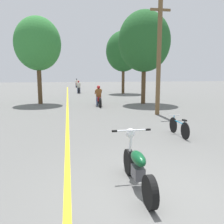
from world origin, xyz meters
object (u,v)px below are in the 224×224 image
roadside_tree_right_near (144,42)px  motorcycle_foreground (137,166)px  roadside_tree_right_far (123,52)px  bicycle_parked (179,127)px  roadside_tree_left (38,44)px  motorcycle_rider_lead (99,98)px  motorcycle_rider_mid (79,88)px  motorcycle_rider_far (77,84)px  utility_pole (159,57)px

roadside_tree_right_near → motorcycle_foreground: bearing=-108.4°
roadside_tree_right_far → bicycle_parked: bearing=-96.8°
roadside_tree_left → motorcycle_rider_lead: size_ratio=2.88×
motorcycle_foreground → bicycle_parked: bearing=53.4°
roadside_tree_right_near → motorcycle_rider_mid: roadside_tree_right_near is taller
motorcycle_rider_lead → motorcycle_rider_far: 23.20m
roadside_tree_right_far → motorcycle_rider_far: bearing=109.7°
roadside_tree_right_near → roadside_tree_right_far: bearing=86.5°
roadside_tree_right_near → roadside_tree_left: roadside_tree_right_near is taller
motorcycle_rider_lead → bicycle_parked: size_ratio=1.41×
motorcycle_foreground → utility_pole: bearing=66.2°
utility_pole → motorcycle_rider_far: size_ratio=2.84×
roadside_tree_right_near → motorcycle_foreground: 14.22m
motorcycle_foreground → motorcycle_rider_far: 35.32m
roadside_tree_right_near → roadside_tree_right_far: roadside_tree_right_far is taller
roadside_tree_left → roadside_tree_right_near: bearing=-9.6°
roadside_tree_right_far → bicycle_parked: roadside_tree_right_far is taller
roadside_tree_right_near → motorcycle_foreground: (-4.30, -12.90, -4.14)m
motorcycle_foreground → motorcycle_rider_lead: bearing=86.3°
motorcycle_foreground → roadside_tree_left: bearing=103.4°
roadside_tree_right_far → roadside_tree_left: roadside_tree_right_far is taller
motorcycle_rider_far → roadside_tree_right_near: bearing=-79.4°
roadside_tree_right_far → roadside_tree_left: bearing=-136.4°
roadside_tree_left → motorcycle_rider_lead: bearing=-26.4°
roadside_tree_right_near → motorcycle_rider_lead: 5.40m
roadside_tree_right_far → motorcycle_foreground: 22.99m
utility_pole → motorcycle_foreground: (-3.55, -8.06, -2.73)m
roadside_tree_left → motorcycle_rider_far: 21.75m
roadside_tree_right_near → motorcycle_rider_far: roadside_tree_right_near is taller
motorcycle_rider_far → motorcycle_foreground: bearing=-90.2°
motorcycle_rider_far → roadside_tree_right_far: bearing=-70.3°
motorcycle_rider_lead → roadside_tree_right_near: bearing=12.4°
bicycle_parked → motorcycle_rider_mid: bearing=97.8°
motorcycle_rider_mid → roadside_tree_right_far: bearing=-16.9°
utility_pole → motorcycle_rider_lead: 5.58m
utility_pole → roadside_tree_right_far: bearing=84.6°
roadside_tree_right_near → bicycle_parked: roadside_tree_right_near is taller
bicycle_parked → motorcycle_foreground: bearing=-126.6°
bicycle_parked → utility_pole: bearing=78.6°
roadside_tree_left → motorcycle_rider_mid: 10.66m
roadside_tree_right_near → motorcycle_rider_lead: size_ratio=3.09×
utility_pole → roadside_tree_right_near: 5.10m
roadside_tree_left → motorcycle_rider_lead: roadside_tree_left is taller
roadside_tree_right_near → roadside_tree_right_far: 9.19m
utility_pole → roadside_tree_right_near: bearing=81.3°
utility_pole → roadside_tree_right_near: (0.74, 4.84, 1.41)m
motorcycle_rider_lead → motorcycle_rider_mid: 11.47m
roadside_tree_right_far → roadside_tree_left: size_ratio=1.09×
utility_pole → bicycle_parked: size_ratio=3.94×
motorcycle_rider_lead → bicycle_parked: motorcycle_rider_lead is taller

